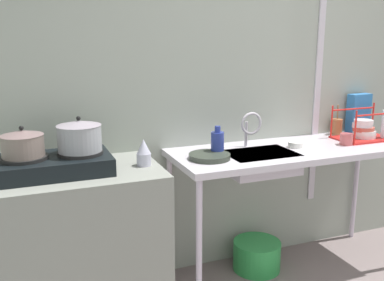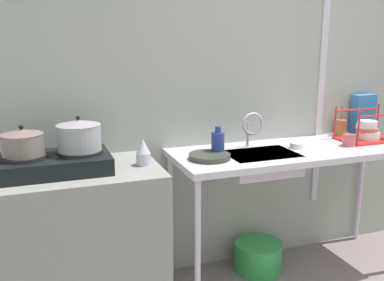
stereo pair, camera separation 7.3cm
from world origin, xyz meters
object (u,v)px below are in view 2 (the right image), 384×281
object	(u,v)px
utensil_jar	(341,127)
stove	(53,163)
percolator	(143,152)
faucet	(252,125)
bottle_by_sink	(218,143)
cereal_box	(363,114)
pot_on_right_burner	(79,135)
cup_by_rack	(349,140)
pot_on_left_burner	(23,142)
small_bowl_on_drainboard	(298,145)
bucket_on_floor	(258,256)
sink_basin	(261,163)
dish_rack	(367,132)
frying_pan	(210,156)

from	to	relation	value
utensil_jar	stove	bearing A→B (deg)	-173.46
percolator	faucet	world-z (taller)	faucet
bottle_by_sink	cereal_box	xyz separation A→B (m)	(1.28, 0.22, 0.07)
pot_on_right_burner	bottle_by_sink	distance (m)	0.83
cup_by_rack	cereal_box	size ratio (longest dim) A/B	0.30
faucet	cereal_box	bearing A→B (deg)	7.82
percolator	cereal_box	world-z (taller)	cereal_box
stove	pot_on_left_burner	world-z (taller)	pot_on_left_burner
cup_by_rack	small_bowl_on_drainboard	xyz separation A→B (m)	(-0.36, 0.07, -0.02)
percolator	faucet	bearing A→B (deg)	9.72
faucet	bucket_on_floor	distance (m)	0.94
bottle_by_sink	utensil_jar	bearing A→B (deg)	11.51
cup_by_rack	bucket_on_floor	size ratio (longest dim) A/B	0.26
faucet	bottle_by_sink	xyz separation A→B (m)	(-0.27, -0.08, -0.08)
sink_basin	cereal_box	distance (m)	1.06
dish_rack	cereal_box	bearing A→B (deg)	57.89
stove	percolator	world-z (taller)	percolator
faucet	dish_rack	xyz separation A→B (m)	(0.88, -0.07, -0.10)
pot_on_right_burner	sink_basin	world-z (taller)	pot_on_right_burner
dish_rack	cup_by_rack	size ratio (longest dim) A/B	4.59
bucket_on_floor	frying_pan	bearing A→B (deg)	-162.97
cup_by_rack	bottle_by_sink	distance (m)	0.93
bucket_on_floor	sink_basin	bearing A→B (deg)	-121.70
pot_on_left_burner	faucet	xyz separation A→B (m)	(1.39, 0.10, -0.03)
small_bowl_on_drainboard	cereal_box	xyz separation A→B (m)	(0.71, 0.23, 0.13)
bucket_on_floor	pot_on_right_burner	bearing A→B (deg)	-175.65
cup_by_rack	bucket_on_floor	xyz separation A→B (m)	(-0.57, 0.15, -0.82)
frying_pan	cup_by_rack	distance (m)	1.00
faucet	bottle_by_sink	bearing A→B (deg)	-162.94
bucket_on_floor	faucet	bearing A→B (deg)	172.96
percolator	cup_by_rack	xyz separation A→B (m)	(1.41, -0.03, -0.04)
percolator	bucket_on_floor	xyz separation A→B (m)	(0.83, 0.12, -0.86)
frying_pan	bottle_by_sink	bearing A→B (deg)	36.09
faucet	bucket_on_floor	size ratio (longest dim) A/B	0.73
sink_basin	utensil_jar	world-z (taller)	utensil_jar
pot_on_left_burner	bucket_on_floor	size ratio (longest dim) A/B	0.66
cup_by_rack	utensil_jar	size ratio (longest dim) A/B	0.38
cereal_box	pot_on_right_burner	bearing A→B (deg)	-177.48
cereal_box	bottle_by_sink	bearing A→B (deg)	-174.05
pot_on_left_burner	pot_on_right_burner	size ratio (longest dim) A/B	0.91
dish_rack	frying_pan	bearing A→B (deg)	-176.65
small_bowl_on_drainboard	bottle_by_sink	bearing A→B (deg)	179.30
bottle_by_sink	utensil_jar	world-z (taller)	utensil_jar
small_bowl_on_drainboard	cereal_box	world-z (taller)	cereal_box
faucet	small_bowl_on_drainboard	world-z (taller)	faucet
faucet	bucket_on_floor	bearing A→B (deg)	-7.04
small_bowl_on_drainboard	utensil_jar	world-z (taller)	utensil_jar
stove	sink_basin	world-z (taller)	stove
bucket_on_floor	percolator	bearing A→B (deg)	-171.79
frying_pan	bottle_by_sink	distance (m)	0.11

